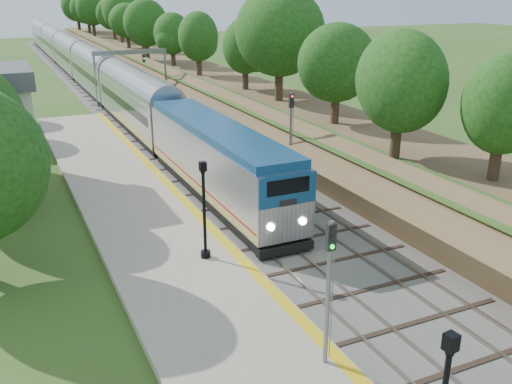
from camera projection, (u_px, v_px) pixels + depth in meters
name	position (u px, v px, depth m)	size (l,w,h in m)	color
trackbed	(120.00, 97.00, 69.80)	(9.50, 170.00, 0.28)	#4C4944
platform	(165.00, 246.00, 29.35)	(6.40, 68.00, 0.38)	gray
yellow_stripe	(216.00, 234.00, 30.41)	(0.55, 68.00, 0.01)	gold
embankment	(184.00, 78.00, 72.47)	(10.64, 170.00, 11.70)	brown
signal_gantry	(130.00, 62.00, 64.10)	(8.40, 0.38, 6.20)	slate
trees_behind_platform	(23.00, 156.00, 29.50)	(7.82, 53.32, 7.21)	#332316
train	(83.00, 66.00, 80.15)	(3.13, 125.29, 4.60)	black
lamppost_far	(204.00, 216.00, 27.04)	(0.48, 0.48, 4.85)	black
signal_platform	(329.00, 279.00, 18.90)	(0.31, 0.25, 5.35)	slate
signal_farside	(291.00, 126.00, 39.21)	(0.33, 0.26, 5.99)	slate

